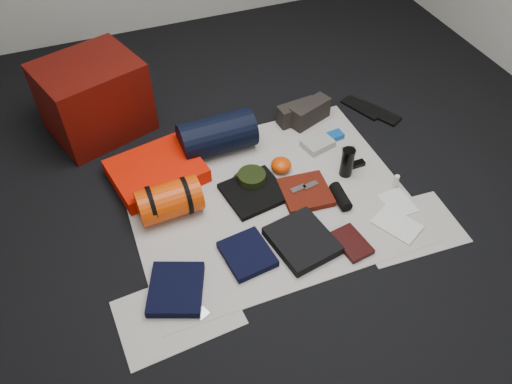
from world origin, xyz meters
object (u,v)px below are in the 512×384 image
object	(u,v)px
water_bottle	(347,162)
red_cabinet	(94,98)
navy_duffel	(217,135)
sleeping_pad	(157,171)
paperback_book	(351,243)
compact_camera	(349,151)
stuff_sack	(169,201)

from	to	relation	value
water_bottle	red_cabinet	bearing A→B (deg)	142.98
red_cabinet	navy_duffel	size ratio (longest dim) A/B	1.26
sleeping_pad	navy_duffel	size ratio (longest dim) A/B	1.11
sleeping_pad	paperback_book	size ratio (longest dim) A/B	2.37
water_bottle	paperback_book	distance (m)	0.56
compact_camera	paperback_book	distance (m)	0.75
paperback_book	stuff_sack	bearing A→B (deg)	137.26
compact_camera	sleeping_pad	bearing A→B (deg)	-179.77
red_cabinet	water_bottle	xyz separation A→B (m)	(1.33, -1.00, -0.15)
stuff_sack	water_bottle	size ratio (longest dim) A/B	1.81
red_cabinet	navy_duffel	xyz separation A→B (m)	(0.67, -0.50, -0.12)
red_cabinet	water_bottle	size ratio (longest dim) A/B	3.05
stuff_sack	paperback_book	distance (m)	1.04
red_cabinet	compact_camera	distance (m)	1.69
stuff_sack	water_bottle	bearing A→B (deg)	-4.21
sleeping_pad	stuff_sack	xyz separation A→B (m)	(0.00, -0.32, 0.06)
sleeping_pad	water_bottle	distance (m)	1.16
sleeping_pad	compact_camera	distance (m)	1.23
stuff_sack	compact_camera	size ratio (longest dim) A/B	4.10
paperback_book	compact_camera	bearing A→B (deg)	54.04
red_cabinet	sleeping_pad	size ratio (longest dim) A/B	1.14
red_cabinet	compact_camera	world-z (taller)	red_cabinet
stuff_sack	water_bottle	xyz separation A→B (m)	(1.09, -0.08, -0.01)
red_cabinet	stuff_sack	xyz separation A→B (m)	(0.25, -0.92, -0.14)
navy_duffel	paperback_book	bearing A→B (deg)	-67.52
red_cabinet	paperback_book	world-z (taller)	red_cabinet
stuff_sack	navy_duffel	size ratio (longest dim) A/B	0.74
compact_camera	paperback_book	xyz separation A→B (m)	(-0.34, -0.66, -0.00)
stuff_sack	navy_duffel	distance (m)	0.60
water_bottle	sleeping_pad	bearing A→B (deg)	159.94
sleeping_pad	water_bottle	bearing A→B (deg)	-20.06
sleeping_pad	red_cabinet	bearing A→B (deg)	111.64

